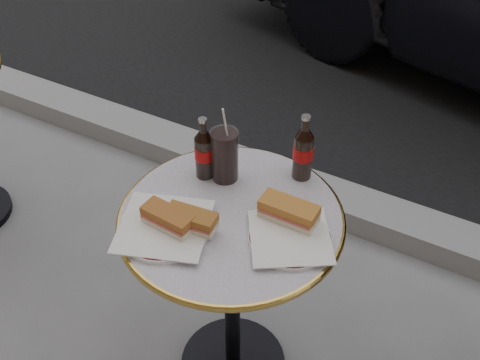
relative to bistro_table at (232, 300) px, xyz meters
The scene contains 10 objects.
curb 0.95m from the bistro_table, 90.00° to the left, with size 40.00×0.20×0.12m, color gray.
bistro_table is the anchor object (origin of this frame).
plate_left 0.42m from the bistro_table, 133.21° to the right, with size 0.24×0.24×0.01m, color white.
plate_right 0.41m from the bistro_table, ahead, with size 0.22×0.22×0.01m, color white.
sandwich_left_a 0.44m from the bistro_table, 132.49° to the right, with size 0.14×0.07×0.05m, color #9D5927.
sandwich_left_b 0.42m from the bistro_table, 121.79° to the right, with size 0.14×0.06×0.05m, color #975D26.
sandwich_right 0.43m from the bistro_table, 17.96° to the left, with size 0.16×0.07×0.05m, color #B4702D.
cola_bottle_left 0.50m from the bistro_table, 143.51° to the left, with size 0.06×0.06×0.20m, color black, non-canonical shape.
cola_bottle_right 0.54m from the bistro_table, 67.94° to the left, with size 0.06×0.06×0.21m, color black, non-canonical shape.
cola_glass 0.48m from the bistro_table, 125.78° to the left, with size 0.08×0.08×0.16m, color black.
Camera 1 is at (0.58, -1.01, 1.87)m, focal length 45.00 mm.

